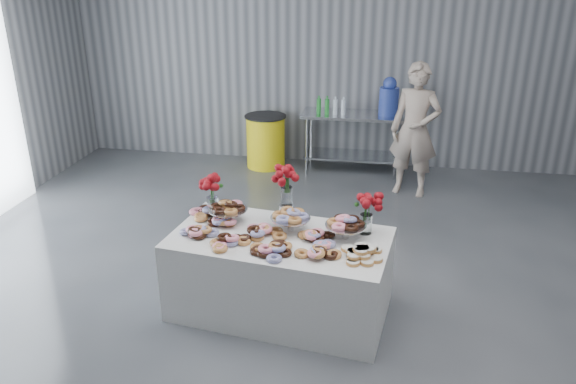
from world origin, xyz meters
name	(u,v)px	position (x,y,z in m)	size (l,w,h in m)	color
ground	(279,330)	(0.00, 0.00, 0.00)	(9.00, 9.00, 0.00)	#37393E
room_walls	(241,13)	(-0.27, 0.07, 2.64)	(8.04, 9.04, 4.02)	gray
display_table	(280,274)	(-0.05, 0.31, 0.38)	(1.90, 1.00, 0.75)	white
prep_table	(352,132)	(0.34, 4.10, 0.62)	(1.50, 0.60, 0.90)	silver
donut_mounds	(279,235)	(-0.05, 0.26, 0.80)	(1.80, 0.80, 0.09)	#C48647
cake_stand_left	(228,208)	(-0.57, 0.54, 0.89)	(0.36, 0.36, 0.17)	silver
cake_stand_mid	(290,216)	(0.02, 0.46, 0.89)	(0.36, 0.36, 0.17)	silver
cake_stand_right	(346,224)	(0.52, 0.39, 0.89)	(0.36, 0.36, 0.17)	silver
danish_pile	(362,252)	(0.68, 0.07, 0.81)	(0.48, 0.48, 0.11)	white
bouquet_left	(212,186)	(-0.76, 0.66, 1.05)	(0.26, 0.26, 0.42)	white
bouquet_right	(367,202)	(0.69, 0.52, 1.05)	(0.26, 0.26, 0.42)	white
bouquet_center	(286,182)	(-0.05, 0.67, 1.13)	(0.26, 0.26, 0.57)	silver
water_jug	(389,98)	(0.84, 4.10, 1.15)	(0.28, 0.28, 0.55)	blue
drink_bottles	(331,105)	(0.02, 4.00, 1.04)	(0.54, 0.08, 0.27)	#268C33
person	(415,130)	(1.20, 3.38, 0.90)	(0.65, 0.43, 1.79)	#CC8C93
trash_barrel	(266,141)	(-0.98, 4.10, 0.41)	(0.63, 0.63, 0.81)	yellow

